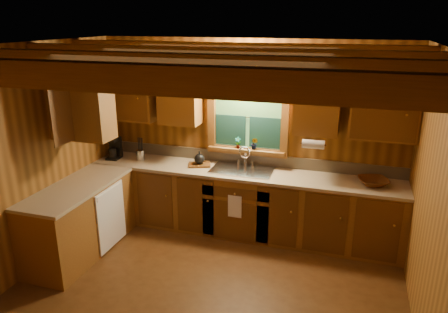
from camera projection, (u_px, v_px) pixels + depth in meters
room at (199, 186)px, 4.06m from camera, size 4.20×4.20×4.20m
ceiling_beams at (197, 60)px, 3.68m from camera, size 4.20×2.54×0.18m
base_cabinets at (200, 207)px, 5.63m from camera, size 4.20×2.22×0.86m
countertop at (200, 176)px, 5.49m from camera, size 4.20×2.24×0.04m
backsplash at (247, 158)px, 5.87m from camera, size 4.20×0.02×0.16m
dishwasher_panel at (111, 217)px, 5.36m from camera, size 0.02×0.60×0.80m
upper_cabinets at (196, 101)px, 5.34m from camera, size 4.19×1.77×0.78m
window at (248, 120)px, 5.68m from camera, size 1.12×0.08×1.00m
window_sill at (246, 150)px, 5.76m from camera, size 1.06×0.14×0.04m
wall_sconce at (246, 74)px, 5.37m from camera, size 0.45×0.21×0.17m
paper_towel_roll at (313, 144)px, 5.16m from camera, size 0.27×0.11×0.11m
dish_towel at (235, 207)px, 5.45m from camera, size 0.18×0.01×0.30m
sink at (242, 174)px, 5.65m from camera, size 0.82×0.48×0.43m
coffee_maker at (114, 148)px, 6.09m from camera, size 0.17×0.22×0.31m
utensil_crock at (141, 154)px, 6.03m from camera, size 0.12×0.12×0.34m
cutting_board at (200, 165)px, 5.81m from camera, size 0.35×0.30×0.03m
teakettle at (200, 159)px, 5.79m from camera, size 0.14×0.14×0.18m
wicker_basket at (373, 182)px, 5.13m from camera, size 0.45×0.45×0.09m
potted_plant_left at (238, 143)px, 5.75m from camera, size 0.09×0.07×0.16m
potted_plant_right at (254, 144)px, 5.69m from camera, size 0.11×0.10×0.17m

